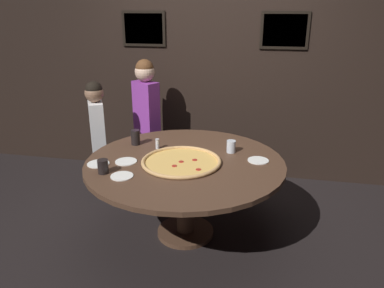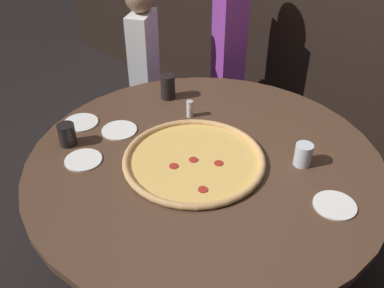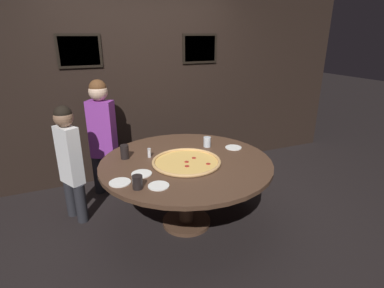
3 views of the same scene
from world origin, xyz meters
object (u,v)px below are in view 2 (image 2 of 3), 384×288
object	(u,v)px
diner_side_left	(144,60)
drink_cup_far_right	(168,87)
white_plate_right_side	(83,160)
white_plate_left_side	(335,205)
condiment_shaker	(190,109)
giant_pizza	(194,159)
drink_cup_centre_back	(67,135)
drink_cup_beside_pizza	(303,155)
white_plate_beside_cup	(119,130)
diner_centre_back	(228,44)
white_plate_far_back	(81,122)
dining_table	(204,176)

from	to	relation	value
diner_side_left	drink_cup_far_right	bearing A→B (deg)	-146.18
white_plate_right_side	diner_side_left	bearing A→B (deg)	123.75
white_plate_left_side	condiment_shaker	xyz separation A→B (m)	(-0.94, 0.11, 0.05)
diner_side_left	giant_pizza	bearing A→B (deg)	-149.15
drink_cup_far_right	white_plate_right_side	world-z (taller)	drink_cup_far_right
white_plate_left_side	diner_side_left	xyz separation A→B (m)	(-1.70, 0.46, -0.02)
drink_cup_centre_back	drink_cup_beside_pizza	size ratio (longest dim) A/B	1.03
drink_cup_far_right	drink_cup_beside_pizza	xyz separation A→B (m)	(0.93, -0.02, -0.02)
drink_cup_beside_pizza	white_plate_beside_cup	xyz separation A→B (m)	(-0.86, -0.41, -0.05)
white_plate_left_side	drink_cup_beside_pizza	bearing A→B (deg)	148.30
white_plate_beside_cup	diner_side_left	world-z (taller)	diner_side_left
drink_cup_centre_back	white_plate_right_side	distance (m)	0.18
white_plate_left_side	diner_centre_back	xyz separation A→B (m)	(-1.30, 0.90, 0.08)
drink_cup_far_right	white_plate_far_back	world-z (taller)	drink_cup_far_right
dining_table	white_plate_beside_cup	bearing A→B (deg)	-165.29
drink_cup_centre_back	white_plate_left_side	bearing A→B (deg)	22.48
white_plate_right_side	white_plate_beside_cup	distance (m)	0.29
drink_cup_centre_back	white_plate_left_side	world-z (taller)	drink_cup_centre_back
white_plate_right_side	white_plate_beside_cup	xyz separation A→B (m)	(-0.07, 0.28, 0.00)
drink_cup_centre_back	drink_cup_beside_pizza	distance (m)	1.16
drink_cup_far_right	drink_cup_centre_back	size ratio (longest dim) A/B	1.26
drink_cup_beside_pizza	white_plate_beside_cup	bearing A→B (deg)	-154.74
dining_table	drink_cup_far_right	size ratio (longest dim) A/B	11.91
drink_cup_centre_back	white_plate_far_back	bearing A→B (deg)	126.75
drink_cup_beside_pizza	condiment_shaker	xyz separation A→B (m)	(-0.69, -0.05, -0.01)
drink_cup_far_right	white_plate_left_side	distance (m)	1.19
white_plate_right_side	white_plate_far_back	distance (m)	0.34
dining_table	drink_cup_beside_pizza	world-z (taller)	drink_cup_beside_pizza
white_plate_right_side	dining_table	bearing A→B (deg)	44.60
drink_cup_centre_back	drink_cup_beside_pizza	world-z (taller)	drink_cup_centre_back
dining_table	drink_cup_beside_pizza	distance (m)	0.49
white_plate_left_side	diner_side_left	world-z (taller)	diner_side_left
giant_pizza	drink_cup_centre_back	bearing A→B (deg)	-150.41
dining_table	giant_pizza	distance (m)	0.14
drink_cup_far_right	white_plate_beside_cup	xyz separation A→B (m)	(0.06, -0.43, -0.07)
white_plate_left_side	diner_side_left	distance (m)	1.76
drink_cup_far_right	diner_side_left	size ratio (longest dim) A/B	0.11
white_plate_far_back	white_plate_right_side	bearing A→B (deg)	-33.50
dining_table	white_plate_right_side	xyz separation A→B (m)	(-0.42, -0.41, 0.12)
drink_cup_beside_pizza	white_plate_left_side	xyz separation A→B (m)	(0.25, -0.16, -0.05)
giant_pizza	white_plate_right_side	size ratio (longest dim) A/B	3.81
white_plate_beside_cup	white_plate_right_side	bearing A→B (deg)	-75.48
drink_cup_centre_back	diner_side_left	size ratio (longest dim) A/B	0.09
drink_cup_far_right	white_plate_right_side	size ratio (longest dim) A/B	0.81
drink_cup_far_right	white_plate_beside_cup	world-z (taller)	drink_cup_far_right
drink_cup_centre_back	dining_table	bearing A→B (deg)	32.90
condiment_shaker	white_plate_far_back	bearing A→B (deg)	-130.61
dining_table	white_plate_right_side	size ratio (longest dim) A/B	9.61
drink_cup_far_right	white_plate_far_back	xyz separation A→B (m)	(-0.15, -0.52, -0.07)
white_plate_right_side	diner_side_left	world-z (taller)	diner_side_left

